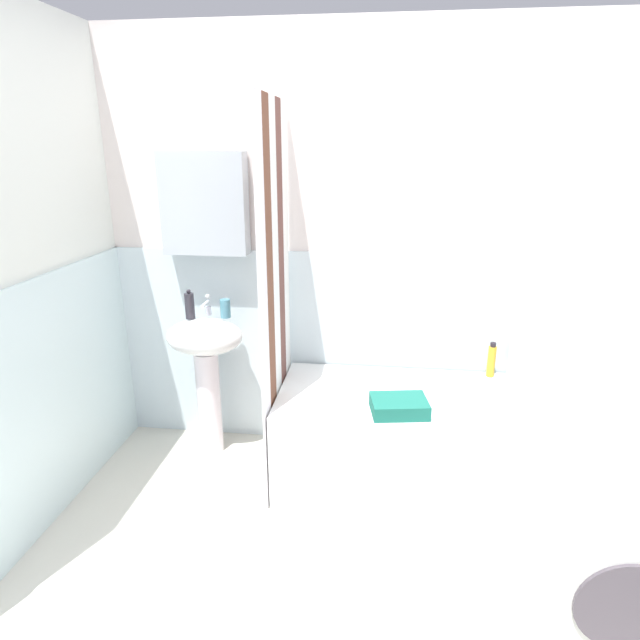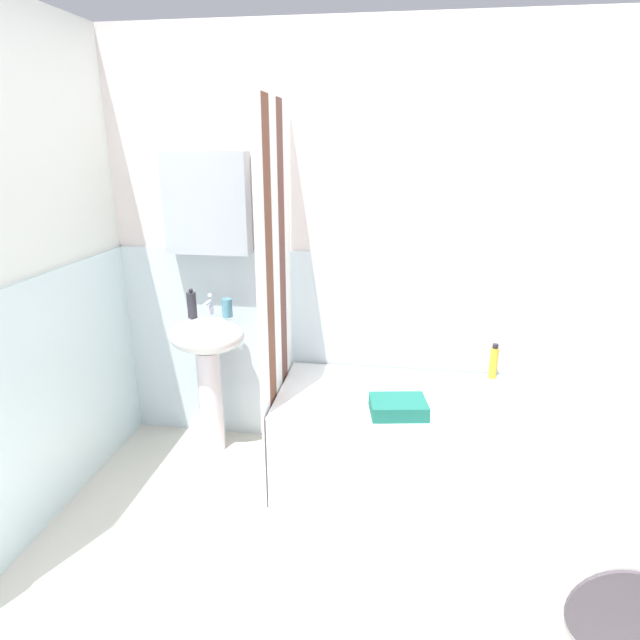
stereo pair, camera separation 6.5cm
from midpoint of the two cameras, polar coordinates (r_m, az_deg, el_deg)
name	(u,v)px [view 2 (the right image)]	position (r m, az deg, el deg)	size (l,w,h in m)	color
ground_plane	(354,604)	(2.50, 4.48, -27.92)	(4.80, 5.60, 0.04)	silver
wall_back_tiled	(368,263)	(3.07, 5.71, 6.03)	(3.60, 0.18, 2.40)	silver
wall_left_tiled	(16,300)	(2.74, -29.03, 1.84)	(0.07, 1.81, 2.40)	silver
sink	(208,355)	(3.18, -11.30, -3.73)	(0.44, 0.34, 0.84)	white
faucet	(209,305)	(3.16, -11.12, 1.61)	(0.03, 0.12, 0.12)	silver
soap_dispenser	(192,305)	(3.13, -12.92, 1.61)	(0.05, 0.05, 0.17)	#2E2C34
toothbrush_cup	(227,308)	(3.11, -9.27, 1.29)	(0.06, 0.06, 0.11)	teal
bathtub	(428,441)	(3.02, 12.06, -12.46)	(1.61, 0.71, 0.52)	white
shower_curtain	(276,303)	(2.78, -4.01, 1.83)	(0.01, 0.71, 2.00)	white
conditioner_bottle	(562,368)	(3.23, 24.86, -4.68)	(0.04, 0.04, 0.21)	white
shampoo_bottle	(543,370)	(3.22, 23.20, -4.88)	(0.05, 0.05, 0.17)	#1B7A50
lotion_bottle	(519,368)	(3.18, 20.97, -4.77)	(0.06, 0.06, 0.18)	#2D5698
body_wash_bottle	(494,362)	(3.18, 18.57, -4.28)	(0.04, 0.04, 0.20)	gold
towel_folded	(398,407)	(2.69, 9.02, -9.13)	(0.27, 0.20, 0.07)	#1C6859
washer_dryer_stack	(606,452)	(2.05, 29.03, -12.19)	(0.58, 0.60, 1.64)	white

